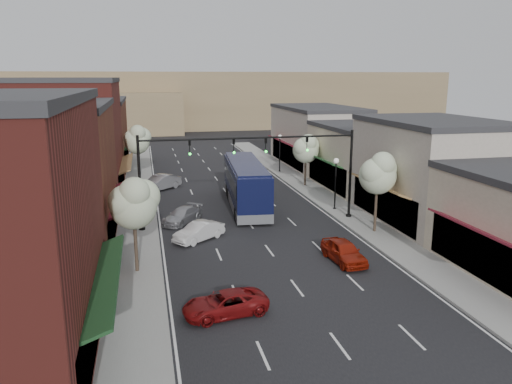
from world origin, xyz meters
TOP-DOWN VIEW (x-y plane):
  - ground at (0.00, 0.00)m, footprint 160.00×160.00m
  - sidewalk_left at (-8.40, 18.50)m, footprint 2.80×73.00m
  - sidewalk_right at (8.40, 18.50)m, footprint 2.80×73.00m
  - curb_left at (-7.00, 18.50)m, footprint 0.25×73.00m
  - curb_right at (7.00, 18.50)m, footprint 0.25×73.00m
  - bldg_left_midnear at (-14.23, 6.00)m, footprint 10.14×14.10m
  - bldg_left_midfar at (-14.24, 20.00)m, footprint 10.14×14.10m
  - bldg_left_far at (-14.22, 36.00)m, footprint 10.14×18.10m
  - bldg_right_midnear at (13.72, 6.00)m, footprint 9.14×12.10m
  - bldg_right_midfar at (13.70, 18.00)m, footprint 9.14×12.10m
  - bldg_right_far at (13.71, 32.00)m, footprint 9.14×16.10m
  - hill_far at (0.00, 90.00)m, footprint 120.00×30.00m
  - hill_near at (-25.00, 78.00)m, footprint 50.00×20.00m
  - signal_mast_right at (5.62, 8.00)m, footprint 8.22×0.46m
  - signal_mast_left at (-5.62, 8.00)m, footprint 8.22×0.46m
  - tree_right_near at (8.35, 3.94)m, footprint 2.85×2.65m
  - tree_right_far at (8.35, 19.94)m, footprint 2.85×2.65m
  - tree_left_near at (-8.25, -0.06)m, footprint 2.85×2.65m
  - tree_left_far at (-8.25, 25.94)m, footprint 2.85×2.65m
  - lamp_post_near at (7.80, 10.50)m, footprint 0.44×0.44m
  - lamp_post_far at (7.80, 28.00)m, footprint 0.44×0.44m
  - coach_bus at (0.80, 13.49)m, footprint 3.83×12.83m
  - red_hatchback at (3.89, -0.93)m, footprint 1.91×4.09m
  - parked_car_a at (-4.22, -6.19)m, footprint 4.30×2.55m
  - parked_car_b at (-4.20, 5.07)m, footprint 3.87×3.44m
  - parked_car_c at (-4.99, 9.57)m, footprint 3.79×4.20m
  - parked_car_e at (-6.20, 21.61)m, footprint 4.44×4.30m

SIDE VIEW (x-z plane):
  - ground at x=0.00m, z-range 0.00..0.00m
  - curb_left at x=-7.00m, z-range -0.01..0.16m
  - curb_right at x=7.00m, z-range -0.01..0.16m
  - sidewalk_left at x=-8.40m, z-range 0.00..0.15m
  - sidewalk_right at x=8.40m, z-range 0.00..0.15m
  - parked_car_a at x=-4.22m, z-range 0.00..1.12m
  - parked_car_c at x=-4.99m, z-range 0.00..1.17m
  - parked_car_b at x=-4.20m, z-range 0.00..1.27m
  - red_hatchback at x=3.89m, z-range 0.00..1.35m
  - parked_car_e at x=-6.20m, z-range 0.00..1.51m
  - coach_bus at x=0.80m, z-range 0.07..3.94m
  - lamp_post_near at x=7.80m, z-range 0.79..5.23m
  - lamp_post_far at x=7.80m, z-range 0.79..5.23m
  - bldg_right_midfar at x=13.70m, z-range -0.03..6.37m
  - bldg_right_far at x=13.71m, z-range -0.04..7.36m
  - bldg_right_midnear at x=13.72m, z-range -0.04..7.86m
  - tree_right_far at x=8.35m, z-range 1.28..6.70m
  - hill_near at x=-25.00m, z-range 0.00..8.00m
  - bldg_left_far at x=-14.22m, z-range -0.04..8.36m
  - tree_left_near at x=-8.25m, z-range 1.38..7.07m
  - tree_right_near at x=8.35m, z-range 1.47..7.43m
  - tree_left_far at x=-8.25m, z-range 1.54..7.67m
  - signal_mast_right at x=5.62m, z-range 1.12..8.12m
  - signal_mast_left at x=-5.62m, z-range 1.12..8.12m
  - bldg_left_midnear at x=-14.23m, z-range -0.04..9.36m
  - bldg_left_midfar at x=-14.24m, z-range -0.05..10.85m
  - hill_far at x=0.00m, z-range 0.00..12.00m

